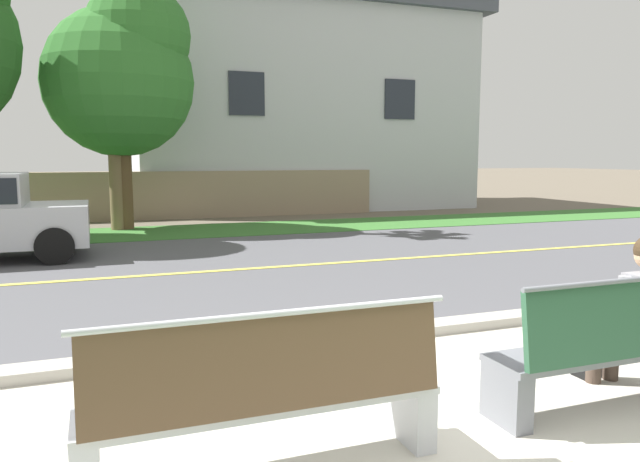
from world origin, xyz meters
name	(u,v)px	position (x,y,z in m)	size (l,w,h in m)	color
ground_plane	(224,256)	(0.00, 8.00, 0.00)	(140.00, 140.00, 0.00)	#665B4C
sidewalk_pavement	(450,426)	(0.00, 0.40, 0.01)	(44.00, 3.60, 0.01)	beige
curb_edge	(341,338)	(0.00, 2.35, 0.06)	(44.00, 0.30, 0.11)	#ADA89E
street_asphalt	(243,269)	(0.00, 6.50, 0.00)	(52.00, 8.00, 0.01)	#515156
road_centre_line	(243,269)	(0.00, 6.50, 0.01)	(48.00, 0.14, 0.01)	#E0CC4C
far_verge_grass	(192,231)	(0.00, 11.89, 0.01)	(48.00, 2.80, 0.02)	#38702D
bench_left	(267,399)	(-1.33, 0.22, 0.47)	(2.07, 0.48, 1.01)	silver
bench_right	(625,347)	(1.33, 0.22, 0.47)	(2.07, 0.48, 1.01)	slate
seated_person_grey	(635,309)	(1.60, 0.39, 0.68)	(0.52, 0.68, 1.25)	#47382D
shade_tree_left	(124,71)	(-1.41, 12.87, 3.91)	(3.65, 3.65, 6.02)	brown
garden_wall	(166,195)	(-0.25, 15.15, 0.70)	(13.00, 0.36, 1.40)	gray
house_across_street	(295,105)	(4.80, 18.34, 3.72)	(12.46, 6.91, 7.35)	#B7BCC1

